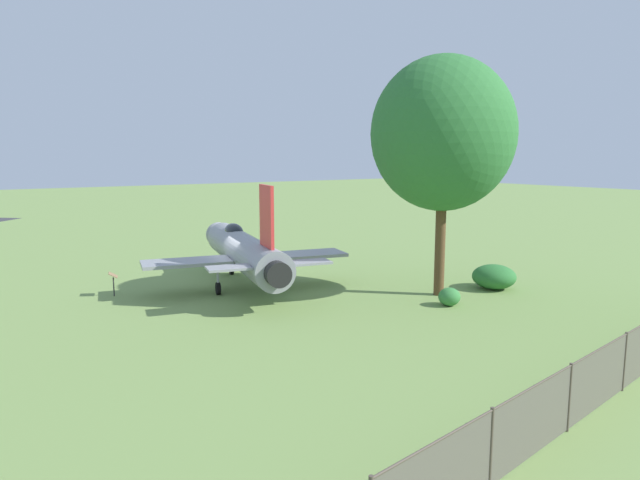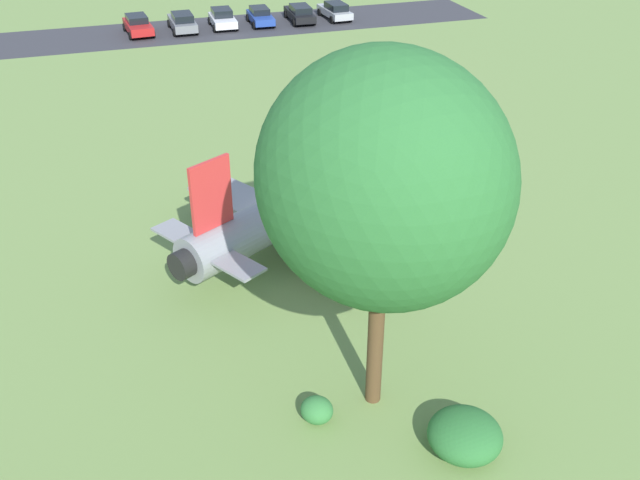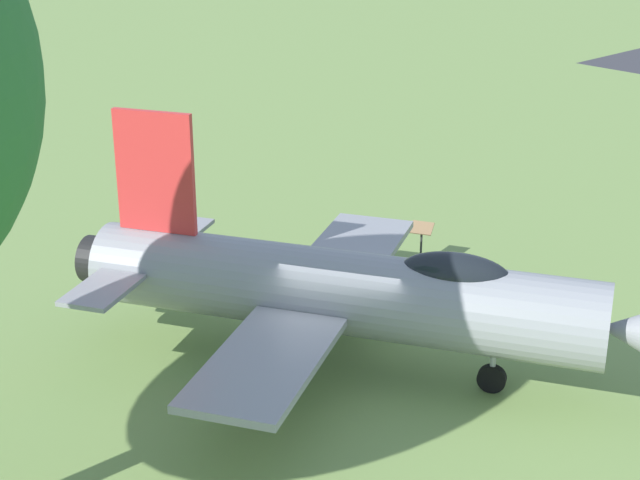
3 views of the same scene
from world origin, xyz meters
TOP-DOWN VIEW (x-y plane):
  - ground_plane at (0.00, 0.00)m, footprint 200.00×200.00m
  - parking_strip at (-22.69, 28.82)m, footprint 34.98×36.94m
  - display_jet at (0.08, 0.36)m, footprint 10.22×12.81m
  - shade_tree at (6.91, -6.63)m, footprint 6.97×6.24m
  - shrub_near_fence at (10.10, -7.29)m, footprint 2.15×2.14m
  - shrub_by_tree at (5.84, -8.30)m, footprint 1.01×0.94m
  - info_plaque at (-5.99, 1.80)m, footprint 0.54×0.68m
  - parked_car_silver at (-16.92, 34.92)m, footprint 4.57×4.22m
  - parked_car_black at (-19.11, 32.54)m, footprint 4.57×4.57m
  - parked_car_blue at (-21.62, 30.10)m, footprint 4.17×4.16m
  - parked_car_white at (-23.85, 27.70)m, footprint 4.21×4.18m
  - parked_car_gray at (-26.02, 25.06)m, footprint 4.68×4.49m
  - parked_car_red at (-28.62, 22.53)m, footprint 4.59×4.17m

SIDE VIEW (x-z plane):
  - ground_plane at x=0.00m, z-range 0.00..0.00m
  - parking_strip at x=-22.69m, z-range 0.00..0.00m
  - shrub_by_tree at x=5.84m, z-range 0.00..0.81m
  - shrub_near_fence at x=10.10m, z-range 0.00..1.21m
  - parked_car_blue at x=-21.62m, z-range 0.03..1.42m
  - parked_car_black at x=-19.11m, z-range 0.03..1.47m
  - parked_car_silver at x=-16.92m, z-range 0.02..1.48m
  - parked_car_red at x=-28.62m, z-range 0.03..1.51m
  - parked_car_white at x=-23.85m, z-range 0.02..1.53m
  - parked_car_gray at x=-26.02m, z-range 0.02..1.55m
  - info_plaque at x=-5.99m, z-range 0.28..1.43m
  - display_jet at x=0.08m, z-range -0.84..4.51m
  - shade_tree at x=6.91m, z-range 1.99..13.10m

